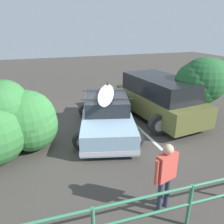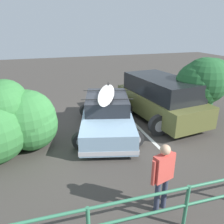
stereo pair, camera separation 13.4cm
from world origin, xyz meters
name	(u,v)px [view 2 (the right image)]	position (x,y,z in m)	size (l,w,h in m)	color
ground_plane	(100,128)	(0.00, 0.00, -0.01)	(44.00, 44.00, 0.02)	#423D38
parking_stripe	(136,125)	(-1.48, 0.21, 0.00)	(4.08, 0.12, 0.00)	silver
sedan_car	(107,114)	(-0.26, 0.17, 0.62)	(2.99, 4.67, 1.60)	#8CADC6
suv_car	(160,98)	(-2.70, -0.19, 0.92)	(2.95, 4.63, 1.78)	brown
person_bystander	(163,172)	(-0.18, 4.32, 0.95)	(0.60, 0.29, 1.58)	#33384C
railing_fence	(187,200)	(-0.40, 4.87, 0.66)	(7.58, 0.39, 0.99)	#387F5B
bush_near_left	(9,119)	(3.02, 0.71, 1.07)	(2.89, 2.58, 2.38)	brown
bush_near_right	(202,84)	(-4.14, 0.51, 1.57)	(2.73, 2.29, 2.64)	brown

